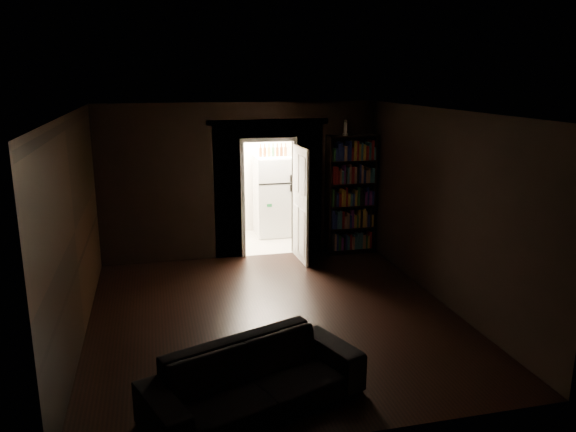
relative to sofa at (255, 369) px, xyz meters
The scene contains 9 objects.
ground 2.24m from the sofa, 72.64° to the left, with size 5.50×5.50×0.00m, color black.
room_walls 3.47m from the sofa, 78.47° to the left, with size 5.02×5.61×2.84m.
kitchen_alcove 6.13m from the sofa, 79.04° to the left, with size 2.20×1.80×2.60m.
sofa is the anchor object (origin of this frame).
bookshelf 5.40m from the sofa, 60.26° to the left, with size 0.90×0.32×2.20m, color black.
refrigerator 6.33m from the sofa, 76.15° to the left, with size 0.74×0.68×1.65m, color silver.
door 4.74m from the sofa, 69.62° to the left, with size 0.85×0.05×2.05m, color white.
figurine 5.62m from the sofa, 61.50° to the left, with size 0.09×0.09×0.28m, color silver.
bottles 6.45m from the sofa, 76.13° to the left, with size 0.65×0.08×0.27m, color black.
Camera 1 is at (-1.52, -7.05, 3.26)m, focal length 35.00 mm.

